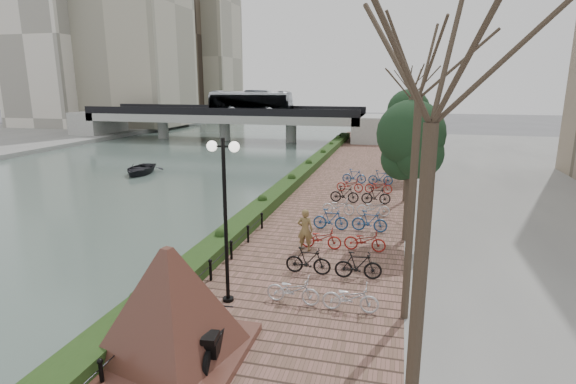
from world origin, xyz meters
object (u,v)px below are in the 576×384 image
(lamppost, at_px, (224,187))
(boat, at_px, (140,169))
(granite_monument, at_px, (170,303))
(motorcycle, at_px, (216,339))
(pedestrian, at_px, (305,230))

(lamppost, relative_size, boat, 1.26)
(granite_monument, distance_m, motorcycle, 1.45)
(motorcycle, distance_m, boat, 28.25)
(lamppost, height_order, boat, lamppost)
(granite_monument, height_order, boat, granite_monument)
(pedestrian, height_order, boat, pedestrian)
(granite_monument, bearing_deg, pedestrian, 78.48)
(granite_monument, relative_size, lamppost, 1.05)
(motorcycle, height_order, pedestrian, pedestrian)
(pedestrian, relative_size, boat, 0.43)
(motorcycle, height_order, boat, motorcycle)
(motorcycle, relative_size, pedestrian, 0.98)
(lamppost, xyz_separation_m, motorcycle, (0.87, -2.97, -3.17))
(granite_monument, relative_size, boat, 1.33)
(lamppost, relative_size, motorcycle, 2.99)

